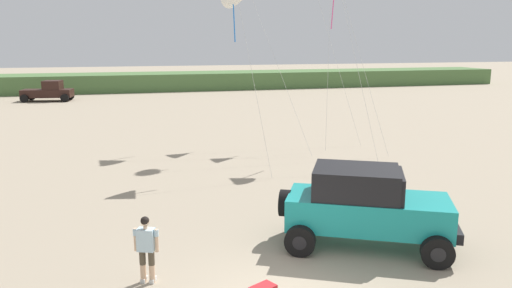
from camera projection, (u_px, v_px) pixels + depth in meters
The scene contains 4 objects.
dune_ridge at pixel (153, 82), 58.43m from camera, with size 90.00×6.53×2.00m, color #4C703D.
jeep at pixel (365, 205), 13.61m from camera, with size 5.00×4.08×2.26m.
person_watching at pixel (146, 246), 11.56m from camera, with size 0.59×0.41×1.67m.
distant_pickup at pixel (49, 91), 47.48m from camera, with size 4.82×2.97×1.98m.
Camera 1 is at (-3.26, -9.50, 5.66)m, focal length 34.38 mm.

